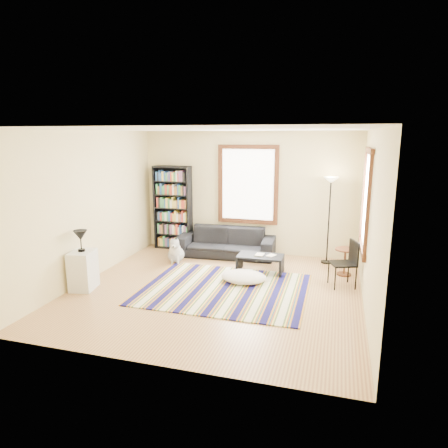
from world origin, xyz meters
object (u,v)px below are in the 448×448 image
(bookshelf, at_px, (173,208))
(sofa, at_px, (226,242))
(floor_cushion, at_px, (244,277))
(floor_lamp, at_px, (329,221))
(folding_chair, at_px, (343,264))
(side_table, at_px, (345,262))
(dog, at_px, (176,250))
(coffee_table, at_px, (260,264))
(white_cabinet, at_px, (83,270))

(bookshelf, bearing_deg, sofa, -10.86)
(floor_cushion, relative_size, floor_lamp, 0.46)
(folding_chair, bearing_deg, side_table, 64.99)
(floor_cushion, bearing_deg, side_table, 27.42)
(sofa, bearing_deg, floor_cushion, -66.72)
(floor_cushion, bearing_deg, dog, 154.79)
(coffee_table, height_order, white_cabinet, white_cabinet)
(bookshelf, relative_size, dog, 3.65)
(sofa, distance_m, folding_chair, 2.84)
(sofa, distance_m, side_table, 2.67)
(floor_cushion, height_order, white_cabinet, white_cabinet)
(floor_lamp, height_order, white_cabinet, floor_lamp)
(floor_cushion, xyz_separation_m, side_table, (1.82, 0.94, 0.16))
(coffee_table, bearing_deg, sofa, 136.66)
(coffee_table, bearing_deg, side_table, 10.89)
(folding_chair, height_order, dog, folding_chair)
(floor_lamp, bearing_deg, sofa, -177.44)
(side_table, bearing_deg, sofa, 166.87)
(bookshelf, relative_size, floor_lamp, 1.08)
(sofa, height_order, bookshelf, bookshelf)
(sofa, distance_m, dog, 1.19)
(floor_cushion, xyz_separation_m, dog, (-1.70, 0.80, 0.17))
(coffee_table, height_order, floor_cushion, coffee_table)
(floor_lamp, distance_m, folding_chair, 1.47)
(sofa, xyz_separation_m, bookshelf, (-1.41, 0.27, 0.68))
(floor_cushion, bearing_deg, folding_chair, 9.68)
(sofa, relative_size, side_table, 4.07)
(floor_lamp, bearing_deg, white_cabinet, -146.33)
(bookshelf, height_order, floor_cushion, bookshelf)
(coffee_table, xyz_separation_m, floor_cushion, (-0.19, -0.63, -0.07))
(sofa, relative_size, bookshelf, 1.10)
(bookshelf, bearing_deg, dog, -64.42)
(folding_chair, bearing_deg, sofa, 133.36)
(bookshelf, distance_m, white_cabinet, 3.04)
(floor_cushion, height_order, side_table, side_table)
(floor_lamp, height_order, folding_chair, floor_lamp)
(bookshelf, xyz_separation_m, dog, (0.49, -1.02, -0.73))
(sofa, relative_size, dog, 4.01)
(white_cabinet, bearing_deg, bookshelf, 69.43)
(dog, bearing_deg, side_table, -11.19)
(coffee_table, bearing_deg, folding_chair, -11.80)
(sofa, height_order, side_table, sofa)
(bookshelf, bearing_deg, floor_cushion, -39.74)
(bookshelf, xyz_separation_m, coffee_table, (2.38, -1.19, -0.82))
(side_table, bearing_deg, floor_lamp, 117.11)
(sofa, relative_size, floor_lamp, 1.18)
(coffee_table, relative_size, floor_cushion, 1.05)
(floor_cushion, bearing_deg, white_cabinet, -157.57)
(coffee_table, xyz_separation_m, white_cabinet, (-2.88, -1.74, 0.17))
(coffee_table, xyz_separation_m, floor_lamp, (1.26, 1.02, 0.75))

